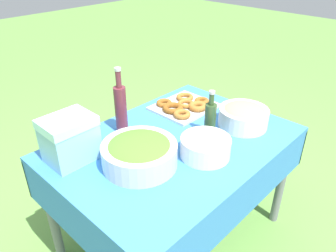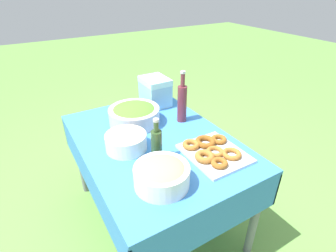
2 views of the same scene
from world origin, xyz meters
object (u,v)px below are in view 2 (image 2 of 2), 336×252
at_px(pasta_bowl, 162,174).
at_px(cooler_box, 155,91).
at_px(salad_bowl, 134,114).
at_px(wine_bottle, 182,102).
at_px(donut_platter, 212,151).
at_px(olive_oil_bottle, 157,144).
at_px(plate_stack, 126,142).

distance_m(pasta_bowl, cooler_box, 0.92).
relative_size(salad_bowl, wine_bottle, 0.96).
bearing_deg(donut_platter, olive_oil_bottle, 66.45).
relative_size(pasta_bowl, plate_stack, 1.13).
bearing_deg(salad_bowl, olive_oil_bottle, 171.71).
xyz_separation_m(pasta_bowl, wine_bottle, (0.49, -0.44, 0.08)).
bearing_deg(pasta_bowl, plate_stack, 4.29).
bearing_deg(donut_platter, wine_bottle, -9.31).
xyz_separation_m(salad_bowl, donut_platter, (-0.56, -0.23, -0.05)).
bearing_deg(wine_bottle, salad_bowl, 64.81).
relative_size(wine_bottle, cooler_box, 1.58).
distance_m(donut_platter, plate_stack, 0.50).
distance_m(donut_platter, olive_oil_bottle, 0.32).
xyz_separation_m(salad_bowl, pasta_bowl, (-0.63, 0.14, -0.00)).
height_order(pasta_bowl, olive_oil_bottle, olive_oil_bottle).
height_order(pasta_bowl, cooler_box, cooler_box).
bearing_deg(wine_bottle, plate_stack, 104.90).
distance_m(plate_stack, olive_oil_bottle, 0.21).
bearing_deg(plate_stack, olive_oil_bottle, -148.22).
bearing_deg(donut_platter, plate_stack, 52.94).
bearing_deg(wine_bottle, pasta_bowl, 138.43).
height_order(salad_bowl, wine_bottle, wine_bottle).
xyz_separation_m(olive_oil_bottle, cooler_box, (0.62, -0.33, 0.01)).
bearing_deg(olive_oil_bottle, salad_bowl, -8.29).
distance_m(salad_bowl, pasta_bowl, 0.65).
bearing_deg(olive_oil_bottle, pasta_bowl, 157.93).
xyz_separation_m(wine_bottle, cooler_box, (0.33, 0.03, -0.03)).
bearing_deg(plate_stack, salad_bowl, -33.07).
distance_m(pasta_bowl, plate_stack, 0.37).
height_order(salad_bowl, cooler_box, cooler_box).
bearing_deg(salad_bowl, plate_stack, 146.93).
relative_size(olive_oil_bottle, cooler_box, 1.10).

